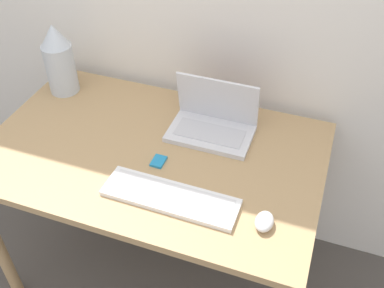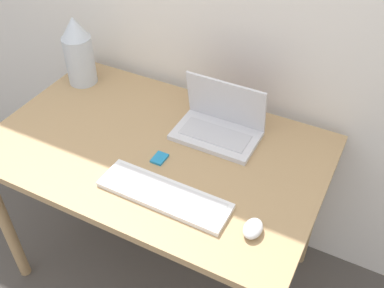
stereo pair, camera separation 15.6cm
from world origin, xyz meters
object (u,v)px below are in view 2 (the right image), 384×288
Objects in this scene: mouse at (253,229)px; vase at (78,51)px; keyboard at (164,195)px; laptop at (219,124)px; mp3_player at (159,158)px.

vase reaches higher than mouse.
vase is (-0.68, 0.44, 0.14)m from keyboard.
mouse is (0.30, -0.39, -0.03)m from laptop.
keyboard is 5.49× the size of mouse.
keyboard reaches higher than mp3_player.
keyboard is at bearing 179.43° from mouse.
laptop is 0.49m from mouse.
vase reaches higher than keyboard.
keyboard is 0.32m from mouse.
mouse is 0.27× the size of vase.
mouse is at bearing -53.03° from laptop.
laptop is at bearing 86.64° from keyboard.
laptop is 0.39m from keyboard.
vase is 0.66m from mp3_player.
keyboard is at bearing -54.63° from mp3_player.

